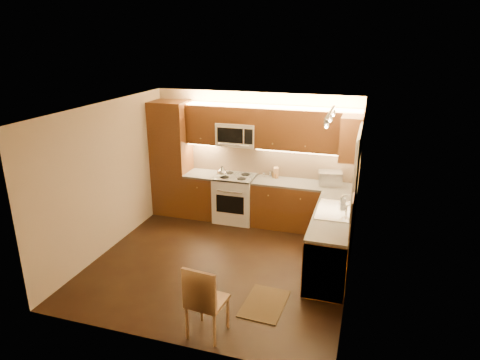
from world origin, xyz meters
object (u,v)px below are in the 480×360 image
(stove, at_px, (235,198))
(microwave, at_px, (237,134))
(kettle, at_px, (222,171))
(dining_chair, at_px, (207,299))
(knife_block, at_px, (276,173))
(sink, at_px, (335,206))
(toaster_oven, at_px, (330,178))
(soap_bottle, at_px, (343,200))

(stove, bearing_deg, microwave, 90.00)
(kettle, relative_size, dining_chair, 0.23)
(stove, height_order, knife_block, knife_block)
(sink, xyz_separation_m, kettle, (-2.22, 0.99, 0.06))
(toaster_oven, distance_m, soap_bottle, 1.02)
(soap_bottle, bearing_deg, microwave, 137.51)
(dining_chair, bearing_deg, stove, 108.05)
(stove, relative_size, microwave, 1.21)
(microwave, height_order, kettle, microwave)
(toaster_oven, bearing_deg, kettle, 174.75)
(soap_bottle, bearing_deg, knife_block, 124.34)
(stove, xyz_separation_m, kettle, (-0.22, -0.13, 0.57))
(knife_block, distance_m, dining_chair, 3.61)
(microwave, relative_size, soap_bottle, 4.12)
(soap_bottle, bearing_deg, stove, 140.58)
(stove, height_order, kettle, kettle)
(sink, height_order, soap_bottle, soap_bottle)
(kettle, bearing_deg, dining_chair, -77.45)
(microwave, relative_size, toaster_oven, 1.83)
(knife_block, bearing_deg, stove, 178.90)
(stove, relative_size, sink, 1.07)
(dining_chair, bearing_deg, soap_bottle, 67.00)
(sink, bearing_deg, dining_chair, -119.49)
(sink, relative_size, kettle, 3.88)
(microwave, bearing_deg, kettle, -129.72)
(sink, bearing_deg, knife_block, 132.92)
(kettle, height_order, dining_chair, kettle)
(microwave, bearing_deg, soap_bottle, -25.27)
(microwave, relative_size, sink, 0.88)
(knife_block, bearing_deg, soap_bottle, -55.08)
(microwave, xyz_separation_m, kettle, (-0.22, -0.27, -0.69))
(kettle, bearing_deg, sink, -28.04)
(stove, bearing_deg, soap_bottle, -22.19)
(kettle, distance_m, toaster_oven, 2.03)
(toaster_oven, xyz_separation_m, knife_block, (-1.04, 0.10, -0.03))
(stove, distance_m, kettle, 0.63)
(microwave, height_order, toaster_oven, microwave)
(kettle, distance_m, soap_bottle, 2.44)
(stove, xyz_separation_m, microwave, (0.00, 0.14, 1.26))
(stove, relative_size, knife_block, 4.71)
(soap_bottle, height_order, dining_chair, soap_bottle)
(sink, height_order, toaster_oven, toaster_oven)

